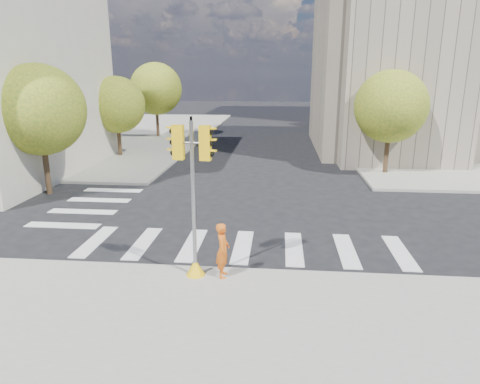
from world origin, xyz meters
name	(u,v)px	position (x,y,z in m)	size (l,w,h in m)	color
ground	(249,227)	(0.00, 0.00, 0.00)	(160.00, 160.00, 0.00)	black
sidewalk_far_left	(73,133)	(-20.00, 26.00, 0.07)	(28.00, 40.00, 0.15)	gray
civic_building	(476,55)	(15.59, 19.12, 7.26)	(26.00, 16.00, 19.39)	gray
tree_lw_near	(39,110)	(-10.50, 4.00, 4.20)	(4.40, 4.40, 6.41)	#382616
tree_lw_mid	(117,105)	(-10.50, 14.00, 3.76)	(4.00, 4.00, 5.77)	#382616
tree_lw_far	(156,89)	(-10.50, 24.00, 4.54)	(4.80, 4.80, 6.95)	#382616
tree_re_near	(391,107)	(7.50, 10.00, 4.05)	(4.20, 4.20, 6.16)	#382616
tree_re_mid	(356,93)	(7.50, 22.00, 4.35)	(4.60, 4.60, 6.66)	#382616
tree_re_far	(338,92)	(7.50, 34.00, 3.87)	(4.00, 4.00, 5.88)	#382616
lamp_near	(385,94)	(8.00, 14.00, 4.58)	(0.35, 0.18, 8.11)	black
lamp_far	(351,88)	(8.00, 28.00, 4.58)	(0.35, 0.18, 8.11)	black
traffic_signal	(194,211)	(-1.27, -4.60, 2.12)	(1.07, 0.56, 4.65)	yellow
photographer	(223,250)	(-0.45, -4.60, 0.97)	(0.60, 0.39, 1.64)	#D45C13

